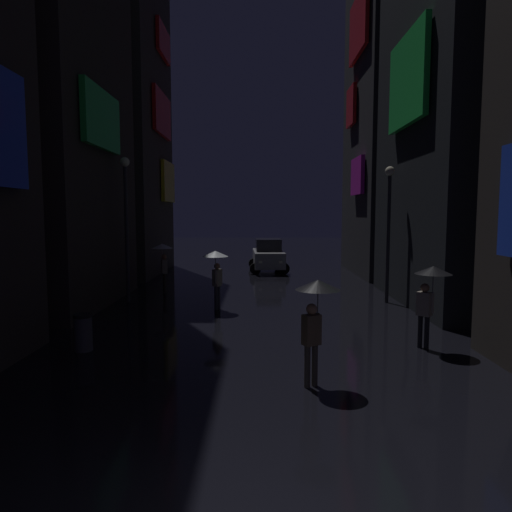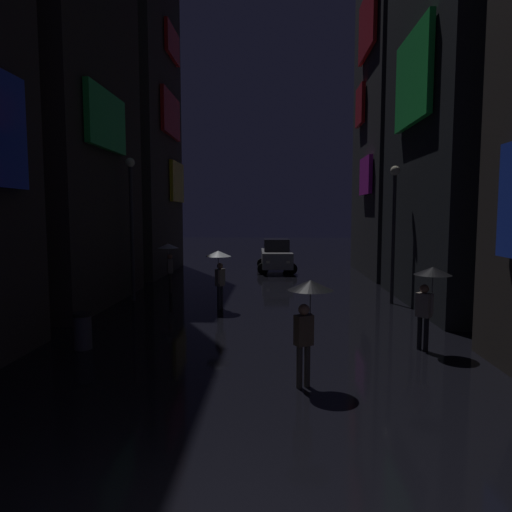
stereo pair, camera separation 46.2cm
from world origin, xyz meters
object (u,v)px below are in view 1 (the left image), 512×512
Objects in this scene: pedestrian_far_right_clear at (163,254)px; streetlamp_right_far at (389,217)px; pedestrian_foreground_left_black at (430,284)px; pedestrian_midstreet_centre_clear at (216,263)px; car_distant at (268,256)px; streetlamp_left_far at (126,212)px; pedestrian_foreground_right_black at (316,303)px; trash_bin at (83,332)px.

pedestrian_far_right_clear is 9.43m from streetlamp_right_far.
pedestrian_midstreet_centre_clear is at bearing 141.55° from pedestrian_foreground_left_black.
streetlamp_left_far is (-5.62, -9.33, 2.54)m from car_distant.
streetlamp_right_far is (9.05, -2.14, 1.60)m from pedestrian_far_right_clear.
pedestrian_foreground_right_black is 17.97m from car_distant.
pedestrian_foreground_left_black is 0.41× the size of streetlamp_right_far.
streetlamp_left_far is at bearing 146.58° from pedestrian_foreground_left_black.
pedestrian_midstreet_centre_clear is (-2.63, 7.02, 0.00)m from pedestrian_foreground_right_black.
trash_bin is at bearing -121.04° from pedestrian_midstreet_centre_clear.
pedestrian_far_right_clear is 0.50× the size of car_distant.
car_distant is 11.19m from streetlamp_left_far.
pedestrian_far_right_clear is 11.75m from pedestrian_foreground_left_black.
car_distant is 4.53× the size of trash_bin.
streetlamp_left_far reaches higher than pedestrian_foreground_right_black.
pedestrian_foreground_left_black is 8.75m from trash_bin.
streetlamp_left_far reaches higher than trash_bin.
pedestrian_far_right_clear is 8.72m from car_distant.
streetlamp_right_far is at bearing 65.92° from pedestrian_foreground_right_black.
pedestrian_foreground_right_black is at bearing -142.49° from pedestrian_foreground_left_black.
pedestrian_foreground_right_black is 2.28× the size of trash_bin.
pedestrian_far_right_clear and pedestrian_foreground_right_black have the same top height.
trash_bin is at bearing -107.42° from car_distant.
streetlamp_right_far reaches higher than pedestrian_midstreet_centre_clear.
streetlamp_right_far is (4.38, -9.46, 2.34)m from car_distant.
pedestrian_foreground_left_black is at bearing -95.96° from streetlamp_right_far.
pedestrian_far_right_clear is 1.00× the size of pedestrian_foreground_left_black.
trash_bin is (-9.30, -6.24, -2.80)m from streetlamp_right_far.
streetlamp_right_far reaches higher than pedestrian_foreground_left_black.
streetlamp_right_far is at bearing 12.80° from pedestrian_midstreet_centre_clear.
car_distant is (-0.59, 17.94, -0.74)m from pedestrian_foreground_right_black.
pedestrian_midstreet_centre_clear is 11.13m from car_distant.
pedestrian_far_right_clear is 0.38× the size of streetlamp_left_far.
streetlamp_right_far reaches higher than car_distant.
pedestrian_foreground_left_black reaches higher than trash_bin.
streetlamp_right_far is at bearing -65.17° from car_distant.
trash_bin is (0.70, -6.36, -2.99)m from streetlamp_left_far.
streetlamp_right_far is at bearing 33.85° from trash_bin.
trash_bin is at bearing -83.72° from streetlamp_left_far.
pedestrian_foreground_right_black is 9.43m from streetlamp_right_far.
pedestrian_foreground_right_black reaches higher than car_distant.
pedestrian_midstreet_centre_clear is at bearing 58.96° from trash_bin.
streetlamp_right_far reaches higher than pedestrian_far_right_clear.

